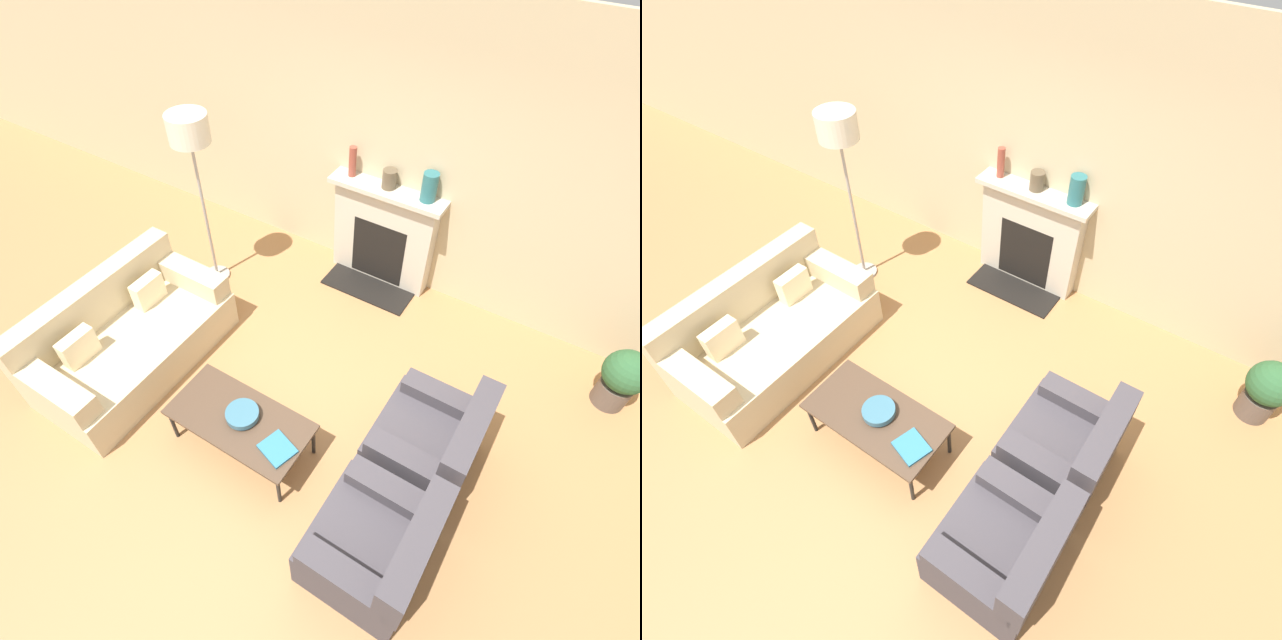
% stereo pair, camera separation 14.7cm
% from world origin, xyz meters
% --- Properties ---
extents(ground_plane, '(18.00, 18.00, 0.00)m').
position_xyz_m(ground_plane, '(0.00, 0.00, 0.00)').
color(ground_plane, '#A87547').
extents(wall_back, '(18.00, 0.06, 2.90)m').
position_xyz_m(wall_back, '(0.00, 2.51, 1.45)').
color(wall_back, '#C6B289').
rests_on(wall_back, ground_plane).
extents(fireplace, '(1.22, 0.59, 1.15)m').
position_xyz_m(fireplace, '(-0.17, 2.37, 0.56)').
color(fireplace, beige).
rests_on(fireplace, ground_plane).
extents(couch, '(0.97, 1.84, 0.85)m').
position_xyz_m(couch, '(-1.62, 0.02, 0.31)').
color(couch, '#CCB78E').
rests_on(couch, ground_plane).
extents(armchair_near, '(0.77, 0.83, 0.88)m').
position_xyz_m(armchair_near, '(1.23, -0.43, 0.33)').
color(armchair_near, '#423D42').
rests_on(armchair_near, ground_plane).
extents(armchair_far, '(0.77, 0.83, 0.88)m').
position_xyz_m(armchair_far, '(1.23, 0.49, 0.33)').
color(armchair_far, '#423D42').
rests_on(armchair_far, ground_plane).
extents(coffee_table, '(1.17, 0.58, 0.41)m').
position_xyz_m(coffee_table, '(-0.14, -0.16, 0.38)').
color(coffee_table, '#4C3828').
rests_on(coffee_table, ground_plane).
extents(bowl, '(0.27, 0.27, 0.07)m').
position_xyz_m(bowl, '(-0.13, -0.14, 0.46)').
color(bowl, '#38667A').
rests_on(bowl, coffee_table).
extents(book, '(0.30, 0.28, 0.02)m').
position_xyz_m(book, '(0.28, -0.22, 0.42)').
color(book, teal).
rests_on(book, coffee_table).
extents(floor_lamp, '(0.38, 0.38, 1.90)m').
position_xyz_m(floor_lamp, '(-1.73, 1.38, 1.64)').
color(floor_lamp, gray).
rests_on(floor_lamp, ground_plane).
extents(mantel_vase_left, '(0.08, 0.08, 0.31)m').
position_xyz_m(mantel_vase_left, '(-0.58, 2.38, 1.31)').
color(mantel_vase_left, brown).
rests_on(mantel_vase_left, fireplace).
extents(mantel_vase_center_left, '(0.14, 0.14, 0.19)m').
position_xyz_m(mantel_vase_center_left, '(-0.17, 2.38, 1.25)').
color(mantel_vase_center_left, brown).
rests_on(mantel_vase_center_left, fireplace).
extents(mantel_vase_center_right, '(0.15, 0.15, 0.29)m').
position_xyz_m(mantel_vase_center_right, '(0.24, 2.38, 1.29)').
color(mantel_vase_center_right, '#28666B').
rests_on(mantel_vase_center_right, fireplace).
extents(potted_plant, '(0.39, 0.39, 0.63)m').
position_xyz_m(potted_plant, '(2.41, 1.95, 0.36)').
color(potted_plant, brown).
rests_on(potted_plant, ground_plane).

